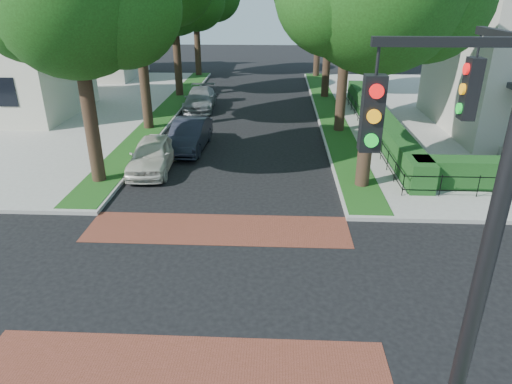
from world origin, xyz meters
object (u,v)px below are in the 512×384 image
traffic_signal (478,204)px  parked_car_front (153,155)px  parked_car_middle (189,135)px  parked_car_rear (200,99)px

traffic_signal → parked_car_front: size_ratio=1.83×
traffic_signal → parked_car_front: bearing=123.0°
parked_car_middle → parked_car_rear: bearing=97.8°
traffic_signal → parked_car_rear: (-8.21, 24.66, -4.01)m
parked_car_front → parked_car_middle: (1.12, 2.98, 0.01)m
parked_car_front → parked_car_middle: 3.18m
parked_car_front → parked_car_middle: parked_car_middle is taller
traffic_signal → parked_car_rear: size_ratio=1.67×
parked_car_front → parked_car_middle: size_ratio=0.95×
parked_car_middle → parked_car_rear: parked_car_middle is taller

